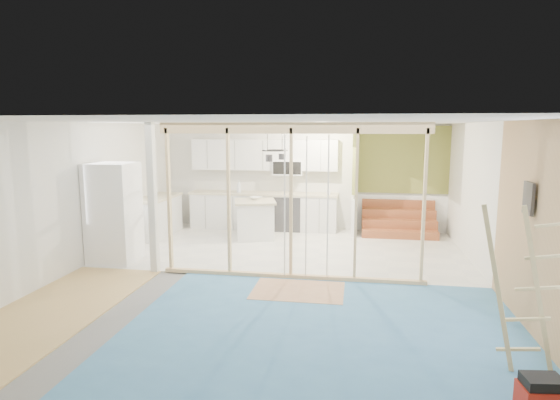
% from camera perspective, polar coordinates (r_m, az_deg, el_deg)
% --- Properties ---
extents(room, '(7.01, 8.01, 2.61)m').
position_cam_1_polar(room, '(7.68, -0.87, -0.22)').
color(room, slate).
rests_on(room, ground).
extents(floor_overlays, '(7.00, 8.00, 0.03)m').
position_cam_1_polar(floor_overlays, '(8.03, -0.25, -9.30)').
color(floor_overlays, silver).
rests_on(floor_overlays, room).
extents(stud_frame, '(4.66, 0.14, 2.60)m').
position_cam_1_polar(stud_frame, '(7.68, -2.65, 1.96)').
color(stud_frame, '#DDC787').
rests_on(stud_frame, room).
extents(base_cabinets, '(4.45, 2.24, 0.93)m').
position_cam_1_polar(base_cabinets, '(11.40, -5.84, -1.54)').
color(base_cabinets, silver).
rests_on(base_cabinets, room).
extents(upper_cabinets, '(3.60, 0.41, 0.85)m').
position_cam_1_polar(upper_cabinets, '(11.51, -1.64, 5.38)').
color(upper_cabinets, silver).
rests_on(upper_cabinets, room).
extents(green_partition, '(2.25, 1.51, 2.60)m').
position_cam_1_polar(green_partition, '(11.25, 12.80, 0.61)').
color(green_partition, olive).
rests_on(green_partition, room).
extents(pot_rack, '(0.52, 0.52, 0.72)m').
position_cam_1_polar(pot_rack, '(9.51, -0.68, 5.74)').
color(pot_rack, black).
rests_on(pot_rack, room).
extents(sheathing_panel, '(0.02, 4.00, 2.60)m').
position_cam_1_polar(sheathing_panel, '(5.99, 30.09, -3.98)').
color(sheathing_panel, tan).
rests_on(sheathing_panel, room).
extents(electrical_panel, '(0.04, 0.30, 0.40)m').
position_cam_1_polar(electrical_panel, '(6.47, 28.05, 0.19)').
color(electrical_panel, '#39393F').
rests_on(electrical_panel, room).
extents(ceiling_light, '(0.32, 0.32, 0.08)m').
position_cam_1_polar(ceiling_light, '(10.46, 9.75, 8.87)').
color(ceiling_light, '#FFEABF').
rests_on(ceiling_light, room).
extents(fridge, '(0.82, 0.79, 1.87)m').
position_cam_1_polar(fridge, '(9.20, -19.58, -1.54)').
color(fridge, white).
rests_on(fridge, room).
extents(island, '(1.11, 1.11, 0.89)m').
position_cam_1_polar(island, '(10.61, -3.05, -2.43)').
color(island, white).
rests_on(island, room).
extents(bowl, '(0.32, 0.32, 0.06)m').
position_cam_1_polar(bowl, '(10.65, -2.99, 0.22)').
color(bowl, silver).
rests_on(bowl, island).
extents(soap_bottle_a, '(0.15, 0.15, 0.30)m').
position_cam_1_polar(soap_bottle_a, '(11.52, -5.03, 1.67)').
color(soap_bottle_a, silver).
rests_on(soap_bottle_a, base_cabinets).
extents(soap_bottle_b, '(0.10, 0.10, 0.17)m').
position_cam_1_polar(soap_bottle_b, '(11.18, 5.94, 1.11)').
color(soap_bottle_b, white).
rests_on(soap_bottle_b, base_cabinets).
extents(toolbox, '(0.39, 0.31, 0.35)m').
position_cam_1_polar(toolbox, '(5.02, 29.26, -20.12)').
color(toolbox, maroon).
rests_on(toolbox, room).
extents(ladder, '(0.92, 0.15, 1.73)m').
position_cam_1_polar(ladder, '(5.41, 27.49, -9.63)').
color(ladder, '#CBB97C').
rests_on(ladder, room).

